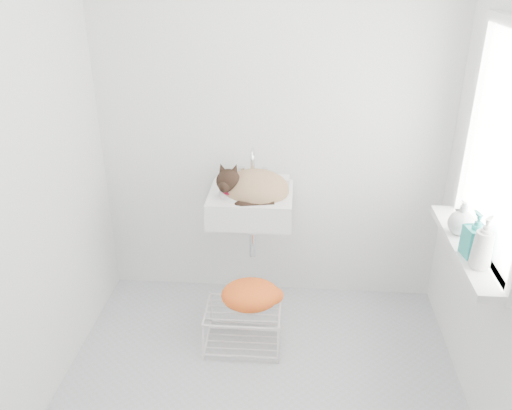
# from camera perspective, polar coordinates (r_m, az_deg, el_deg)

# --- Properties ---
(floor) EXTENTS (2.20, 2.00, 0.02)m
(floor) POSITION_cam_1_polar(r_m,az_deg,el_deg) (3.00, 0.39, -19.66)
(floor) COLOR #ADB3B8
(floor) RESTS_ON ground
(back_wall) EXTENTS (2.20, 0.02, 2.50)m
(back_wall) POSITION_cam_1_polar(r_m,az_deg,el_deg) (3.24, 1.80, 9.71)
(back_wall) COLOR white
(back_wall) RESTS_ON ground
(left_wall) EXTENTS (0.02, 2.00, 2.50)m
(left_wall) POSITION_cam_1_polar(r_m,az_deg,el_deg) (2.61, -24.42, 3.42)
(left_wall) COLOR white
(left_wall) RESTS_ON ground
(window_glass) EXTENTS (0.01, 0.80, 1.00)m
(window_glass) POSITION_cam_1_polar(r_m,az_deg,el_deg) (2.61, 25.43, 5.61)
(window_glass) COLOR white
(window_glass) RESTS_ON right_wall
(window_frame) EXTENTS (0.04, 0.90, 1.10)m
(window_frame) POSITION_cam_1_polar(r_m,az_deg,el_deg) (2.61, 25.12, 5.64)
(window_frame) COLOR white
(window_frame) RESTS_ON right_wall
(windowsill) EXTENTS (0.16, 0.88, 0.04)m
(windowsill) POSITION_cam_1_polar(r_m,az_deg,el_deg) (2.79, 22.01, -4.34)
(windowsill) COLOR white
(windowsill) RESTS_ON right_wall
(sink) EXTENTS (0.50, 0.44, 0.20)m
(sink) POSITION_cam_1_polar(r_m,az_deg,el_deg) (3.14, -0.56, 1.42)
(sink) COLOR white
(sink) RESTS_ON back_wall
(faucet) EXTENTS (0.18, 0.13, 0.18)m
(faucet) POSITION_cam_1_polar(r_m,az_deg,el_deg) (3.25, -0.28, 4.96)
(faucet) COLOR silver
(faucet) RESTS_ON sink
(cat) EXTENTS (0.43, 0.35, 0.26)m
(cat) POSITION_cam_1_polar(r_m,az_deg,el_deg) (3.11, -0.34, 1.95)
(cat) COLOR tan
(cat) RESTS_ON sink
(wire_rack) EXTENTS (0.44, 0.31, 0.26)m
(wire_rack) POSITION_cam_1_polar(r_m,az_deg,el_deg) (3.19, -1.44, -12.87)
(wire_rack) COLOR silver
(wire_rack) RESTS_ON floor
(towel) EXTENTS (0.38, 0.30, 0.14)m
(towel) POSITION_cam_1_polar(r_m,az_deg,el_deg) (3.14, -0.61, -10.42)
(towel) COLOR #FBA200
(towel) RESTS_ON wire_rack
(bottle_a) EXTENTS (0.11, 0.11, 0.21)m
(bottle_a) POSITION_cam_1_polar(r_m,az_deg,el_deg) (2.60, 23.09, -6.24)
(bottle_a) COLOR silver
(bottle_a) RESTS_ON windowsill
(bottle_b) EXTENTS (0.12, 0.12, 0.22)m
(bottle_b) POSITION_cam_1_polar(r_m,az_deg,el_deg) (2.69, 22.47, -5.09)
(bottle_b) COLOR teal
(bottle_b) RESTS_ON windowsill
(bottle_c) EXTENTS (0.15, 0.15, 0.17)m
(bottle_c) POSITION_cam_1_polar(r_m,az_deg,el_deg) (2.87, 21.30, -2.89)
(bottle_c) COLOR beige
(bottle_c) RESTS_ON windowsill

